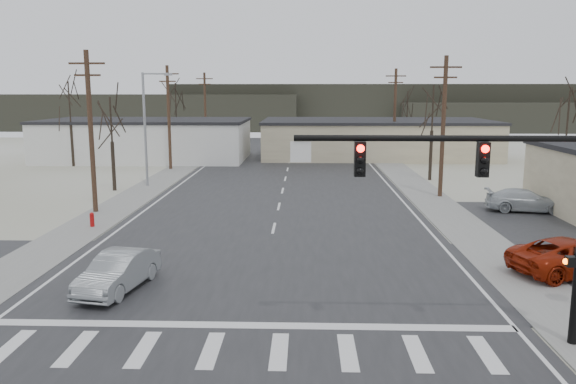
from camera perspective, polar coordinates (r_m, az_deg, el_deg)
name	(u,v)px	position (r m, az deg, el deg)	size (l,w,h in m)	color
ground	(263,275)	(23.57, -2.56, -8.43)	(140.00, 140.00, 0.00)	silver
main_road	(280,204)	(38.06, -0.87, -1.20)	(18.00, 110.00, 0.05)	#252527
cross_road	(263,275)	(23.56, -2.56, -8.39)	(90.00, 10.00, 0.04)	#252527
sidewalk_left	(146,190)	(44.67, -14.28, 0.19)	(3.00, 90.00, 0.06)	gray
sidewalk_right	(422,192)	(43.84, 13.42, 0.04)	(3.00, 90.00, 0.06)	gray
traffic_signal_mast	(519,192)	(17.44, 22.43, 0.03)	(8.95, 0.43, 7.20)	black
fire_hydrant	(92,220)	(33.30, -19.29, -2.67)	(0.24, 0.24, 0.87)	#A50C0C
building_left_far	(147,139)	(64.96, -14.13, 5.20)	(22.30, 12.30, 4.50)	silver
building_right_far	(376,138)	(67.00, 8.90, 5.44)	(26.30, 14.30, 4.30)	beige
upole_left_b	(91,129)	(36.81, -19.40, 6.02)	(2.20, 0.30, 10.00)	#492D21
upole_left_c	(169,116)	(55.91, -12.02, 7.58)	(2.20, 0.30, 10.00)	#492D21
upole_left_d	(205,109)	(75.48, -8.41, 8.30)	(2.20, 0.30, 10.00)	#492D21
upole_right_a	(443,125)	(41.51, 15.49, 6.63)	(2.20, 0.30, 10.00)	#492D21
upole_right_b	(395,113)	(63.08, 10.79, 7.89)	(2.20, 0.30, 10.00)	#492D21
streetlight_main	(147,123)	(46.08, -14.11, 6.83)	(2.40, 0.25, 9.00)	gray
tree_left_near	(111,122)	(44.83, -17.54, 6.76)	(3.30, 3.30, 7.35)	#30241D
tree_right_mid	(433,111)	(49.49, 14.49, 8.00)	(3.74, 3.74, 8.33)	#30241D
tree_left_far	(176,102)	(70.08, -11.33, 8.94)	(3.96, 3.96, 8.82)	#30241D
tree_right_far	(407,107)	(75.48, 12.04, 8.46)	(3.52, 3.52, 7.84)	#30241D
tree_lot	(568,117)	(48.73, 26.56, 6.82)	(3.52, 3.52, 7.84)	#30241D
tree_left_mid	(69,104)	(61.09, -21.32, 8.31)	(3.96, 3.96, 8.82)	#30241D
hill_left	(125,112)	(120.10, -16.19, 7.83)	(70.00, 18.00, 7.00)	#333026
hill_center	(369,107)	(119.06, 8.27, 8.59)	(80.00, 18.00, 9.00)	#333026
hill_right	(552,116)	(122.30, 25.22, 6.95)	(60.00, 18.00, 5.50)	#333026
sedan_crossing	(118,271)	(22.50, -16.87, -7.73)	(1.52, 4.37, 1.44)	gray
car_far_a	(301,151)	(65.71, 1.31, 4.24)	(1.97, 4.86, 1.41)	black
car_far_b	(275,142)	(76.65, -1.35, 5.05)	(1.57, 3.91, 1.33)	black
car_parked_red	(573,256)	(26.21, 26.99, -5.85)	(2.48, 5.37, 1.49)	maroon
car_parked_silver	(525,200)	(38.53, 22.95, -0.80)	(1.95, 4.81, 1.39)	#AEB5B9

